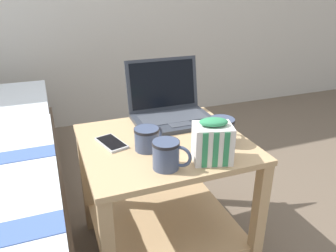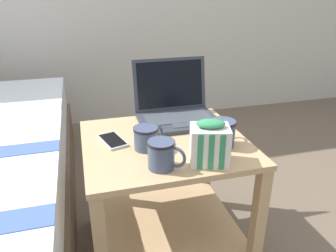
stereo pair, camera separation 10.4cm
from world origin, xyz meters
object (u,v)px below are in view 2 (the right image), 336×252
object	(u,v)px
mug_front_right	(162,153)
mug_front_left	(147,137)
snack_bag	(210,143)
mug_mid_center	(223,132)
cell_phone	(113,140)
laptop	(176,108)

from	to	relation	value
mug_front_right	mug_front_left	bearing A→B (deg)	97.19
snack_bag	mug_front_left	bearing A→B (deg)	138.90
mug_mid_center	cell_phone	xyz separation A→B (m)	(-0.40, 0.14, -0.05)
laptop	mug_mid_center	bearing A→B (deg)	-72.89
mug_front_left	snack_bag	bearing A→B (deg)	-41.10
mug_front_left	mug_front_right	world-z (taller)	mug_front_right
mug_mid_center	snack_bag	bearing A→B (deg)	-131.84
laptop	cell_phone	bearing A→B (deg)	-152.33
laptop	mug_front_left	distance (m)	0.31
mug_front_left	snack_bag	distance (m)	0.24
snack_bag	cell_phone	world-z (taller)	snack_bag
laptop	mug_mid_center	xyz separation A→B (m)	(0.09, -0.30, 0.00)
laptop	snack_bag	world-z (taller)	laptop
mug_front_left	mug_front_right	xyz separation A→B (m)	(0.02, -0.15, 0.01)
mug_front_left	snack_bag	world-z (taller)	snack_bag
mug_mid_center	snack_bag	xyz separation A→B (m)	(-0.10, -0.11, 0.02)
mug_front_left	cell_phone	bearing A→B (deg)	142.51
mug_mid_center	cell_phone	distance (m)	0.42
mug_front_right	snack_bag	distance (m)	0.16
laptop	mug_front_left	world-z (taller)	laptop
laptop	mug_front_right	bearing A→B (deg)	-112.72
mug_mid_center	cell_phone	size ratio (longest dim) A/B	0.75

